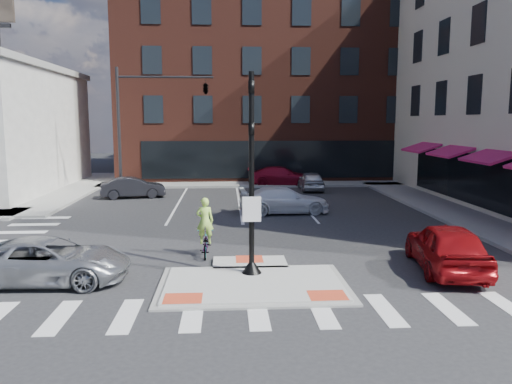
{
  "coord_description": "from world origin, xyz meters",
  "views": [
    {
      "loc": [
        -0.75,
        -14.22,
        4.71
      ],
      "look_at": [
        0.38,
        4.55,
        2.0
      ],
      "focal_mm": 35.0,
      "sensor_mm": 36.0,
      "label": 1
    }
  ],
  "objects": [
    {
      "name": "building_far_right",
      "position": [
        9.0,
        54.0,
        6.0
      ],
      "size": [
        12.0,
        12.0,
        12.0
      ],
      "primitive_type": "cube",
      "color": "brown",
      "rests_on": "ground"
    },
    {
      "name": "bg_car_dark",
      "position": [
        -6.44,
        16.43,
        0.64
      ],
      "size": [
        4.04,
        2.05,
        1.27
      ],
      "primitive_type": "imported",
      "rotation": [
        0.0,
        0.0,
        1.76
      ],
      "color": "#27272C",
      "rests_on": "ground"
    },
    {
      "name": "refuge_island",
      "position": [
        0.0,
        -0.26,
        0.05
      ],
      "size": [
        5.4,
        4.65,
        0.13
      ],
      "color": "gray",
      "rests_on": "ground"
    },
    {
      "name": "cyclist",
      "position": [
        -1.5,
        2.8,
        0.7
      ],
      "size": [
        0.6,
        1.62,
        2.07
      ],
      "rotation": [
        0.0,
        0.0,
        3.16
      ],
      "color": "#3F3F44",
      "rests_on": "ground"
    },
    {
      "name": "mast_arm_signal",
      "position": [
        -3.47,
        18.0,
        6.21
      ],
      "size": [
        6.1,
        2.24,
        8.0
      ],
      "color": "black",
      "rests_on": "ground"
    },
    {
      "name": "white_pickup",
      "position": [
        2.2,
        10.75,
        0.67
      ],
      "size": [
        4.71,
        2.2,
        1.33
      ],
      "primitive_type": "imported",
      "rotation": [
        0.0,
        0.0,
        1.65
      ],
      "color": "white",
      "rests_on": "ground"
    },
    {
      "name": "ground",
      "position": [
        0.0,
        0.0,
        0.0
      ],
      "size": [
        120.0,
        120.0,
        0.0
      ],
      "primitive_type": "plane",
      "color": "#28282B",
      "rests_on": "ground"
    },
    {
      "name": "silver_suv",
      "position": [
        -5.96,
        0.2,
        0.65
      ],
      "size": [
        4.77,
        2.29,
        1.31
      ],
      "primitive_type": "imported",
      "rotation": [
        0.0,
        0.0,
        1.55
      ],
      "color": "#ADB0B5",
      "rests_on": "ground"
    },
    {
      "name": "building_n",
      "position": [
        3.0,
        31.99,
        7.8
      ],
      "size": [
        24.4,
        18.4,
        15.5
      ],
      "color": "#4C2017",
      "rests_on": "ground"
    },
    {
      "name": "bg_car_silver",
      "position": [
        5.0,
        19.03,
        0.65
      ],
      "size": [
        1.7,
        3.86,
        1.29
      ],
      "primitive_type": "imported",
      "rotation": [
        0.0,
        0.0,
        3.1
      ],
      "color": "silver",
      "rests_on": "ground"
    },
    {
      "name": "building_far_left",
      "position": [
        -4.0,
        52.0,
        5.0
      ],
      "size": [
        10.0,
        12.0,
        10.0
      ],
      "primitive_type": "cube",
      "color": "slate",
      "rests_on": "ground"
    },
    {
      "name": "red_sedan",
      "position": [
        6.15,
        0.65,
        0.77
      ],
      "size": [
        2.46,
        4.74,
        1.54
      ],
      "primitive_type": "imported",
      "rotation": [
        0.0,
        0.0,
        2.99
      ],
      "color": "maroon",
      "rests_on": "ground"
    },
    {
      "name": "sidewalk_n",
      "position": [
        3.0,
        22.0,
        0.07
      ],
      "size": [
        26.0,
        3.0,
        0.15
      ],
      "primitive_type": "cube",
      "color": "gray",
      "rests_on": "ground"
    },
    {
      "name": "signal_pole",
      "position": [
        0.0,
        0.4,
        2.36
      ],
      "size": [
        0.6,
        0.6,
        5.98
      ],
      "color": "black",
      "rests_on": "refuge_island"
    },
    {
      "name": "bg_car_red",
      "position": [
        3.26,
        21.5,
        0.7
      ],
      "size": [
        5.0,
        2.49,
        1.4
      ],
      "primitive_type": "imported",
      "rotation": [
        0.0,
        0.0,
        1.46
      ],
      "color": "maroon",
      "rests_on": "ground"
    },
    {
      "name": "sidewalk_e",
      "position": [
        10.8,
        10.0,
        0.07
      ],
      "size": [
        3.0,
        24.0,
        0.15
      ],
      "primitive_type": "cube",
      "color": "gray",
      "rests_on": "ground"
    }
  ]
}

